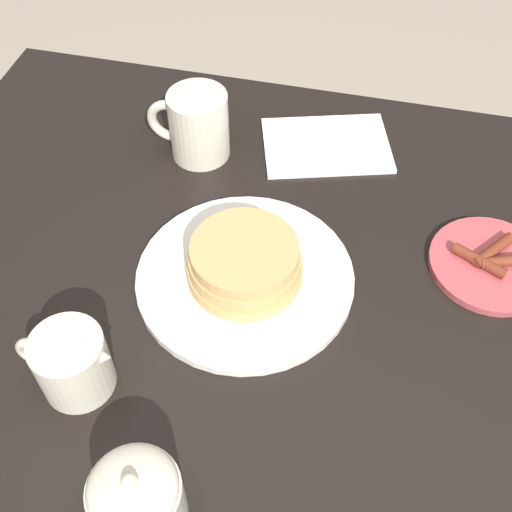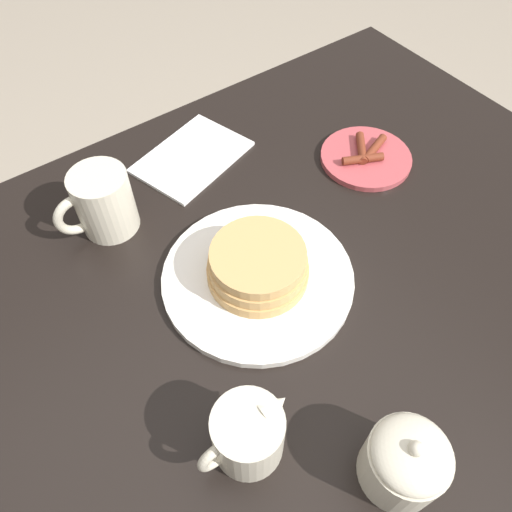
# 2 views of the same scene
# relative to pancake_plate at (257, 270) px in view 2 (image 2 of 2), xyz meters

# --- Properties ---
(ground_plane) EXTENTS (8.00, 8.00, 0.00)m
(ground_plane) POSITION_rel_pancake_plate_xyz_m (-0.06, 0.00, -0.75)
(ground_plane) COLOR gray
(dining_table) EXTENTS (1.10, 0.81, 0.73)m
(dining_table) POSITION_rel_pancake_plate_xyz_m (-0.06, 0.00, -0.16)
(dining_table) COLOR black
(dining_table) RESTS_ON ground_plane
(pancake_plate) EXTENTS (0.27, 0.27, 0.06)m
(pancake_plate) POSITION_rel_pancake_plate_xyz_m (0.00, 0.00, 0.00)
(pancake_plate) COLOR white
(pancake_plate) RESTS_ON dining_table
(side_plate_bacon) EXTENTS (0.15, 0.15, 0.02)m
(side_plate_bacon) POSITION_rel_pancake_plate_xyz_m (-0.30, -0.09, -0.02)
(side_plate_bacon) COLOR #B2474C
(side_plate_bacon) RESTS_ON dining_table
(coffee_mug) EXTENTS (0.12, 0.08, 0.10)m
(coffee_mug) POSITION_rel_pancake_plate_xyz_m (0.12, -0.21, 0.03)
(coffee_mug) COLOR beige
(coffee_mug) RESTS_ON dining_table
(creamer_pitcher) EXTENTS (0.12, 0.08, 0.09)m
(creamer_pitcher) POSITION_rel_pancake_plate_xyz_m (0.14, 0.18, 0.02)
(creamer_pitcher) COLOR beige
(creamer_pitcher) RESTS_ON dining_table
(sugar_bowl) EXTENTS (0.09, 0.09, 0.10)m
(sugar_bowl) POSITION_rel_pancake_plate_xyz_m (0.03, 0.30, 0.02)
(sugar_bowl) COLOR beige
(sugar_bowl) RESTS_ON dining_table
(napkin) EXTENTS (0.21, 0.18, 0.01)m
(napkin) POSITION_rel_pancake_plate_xyz_m (-0.05, -0.27, -0.02)
(napkin) COLOR white
(napkin) RESTS_ON dining_table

